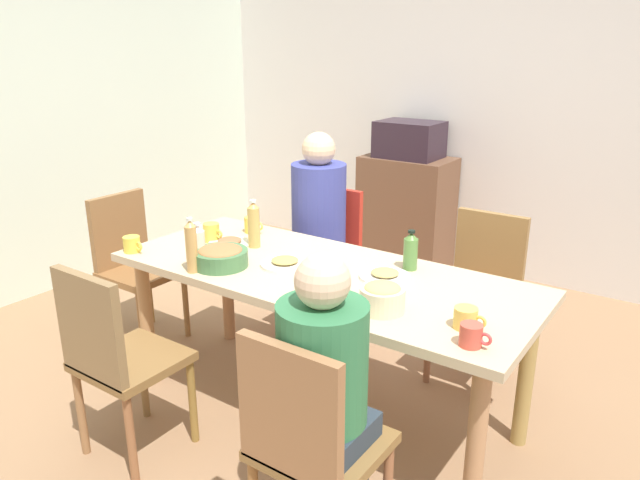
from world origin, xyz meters
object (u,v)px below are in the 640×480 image
object	(u,v)px
person_4	(318,217)
cup_3	(212,232)
bottle_0	(411,251)
side_cabinet	(406,212)
cup_5	(252,225)
bottle_1	(191,246)
chair_1	(132,259)
cup_4	(466,318)
plate_0	(285,263)
bottle_3	(254,225)
bowl_0	(382,297)
bowl_1	(221,256)
cup_0	(132,244)
chair_4	(326,251)
cup_2	(322,293)
microwave	(409,139)
chair_2	(308,441)
person_2	(324,382)
bottle_2	(198,244)
plate_2	(230,243)
chair_3	(115,354)
chair_0	(481,287)
dining_table	(320,287)
plate_1	(385,275)
cup_1	(472,335)

from	to	relation	value
person_4	cup_3	world-z (taller)	person_4
bottle_0	side_cabinet	xyz separation A→B (m)	(-0.93, 1.82, -0.38)
cup_5	bottle_1	xyz separation A→B (m)	(0.17, -0.62, 0.08)
chair_1	cup_4	bearing A→B (deg)	-4.57
chair_1	plate_0	world-z (taller)	chair_1
bottle_3	bottle_0	bearing A→B (deg)	11.88
bottle_0	bowl_0	bearing A→B (deg)	-76.34
person_4	bowl_1	world-z (taller)	person_4
cup_0	cup_3	size ratio (longest dim) A/B	0.99
chair_4	cup_2	xyz separation A→B (m)	(0.71, -1.08, 0.28)
chair_1	cup_2	size ratio (longest dim) A/B	8.13
bottle_3	microwave	bearing A→B (deg)	93.55
chair_2	cup_3	xyz separation A→B (m)	(-1.22, 0.81, 0.28)
side_cabinet	microwave	bearing A→B (deg)	0.00
chair_2	microwave	bearing A→B (deg)	110.97
chair_2	person_4	bearing A→B (deg)	124.01
plate_0	cup_5	world-z (taller)	cup_5
chair_2	person_2	distance (m)	0.19
person_2	cup_3	world-z (taller)	person_2
bottle_2	side_cabinet	bearing A→B (deg)	91.27
chair_1	plate_2	size ratio (longest dim) A/B	4.00
chair_3	cup_3	distance (m)	0.89
chair_2	bottle_3	size ratio (longest dim) A/B	3.59
bowl_1	cup_2	distance (m)	0.64
chair_0	cup_2	size ratio (longest dim) A/B	8.13
cup_4	bottle_3	bearing A→B (deg)	168.34
chair_1	chair_4	world-z (taller)	same
dining_table	plate_2	distance (m)	0.61
dining_table	chair_1	xyz separation A→B (m)	(-1.38, 0.00, -0.15)
dining_table	cup_2	xyz separation A→B (m)	(0.21, -0.29, 0.13)
dining_table	chair_4	size ratio (longest dim) A/B	2.23
plate_1	cup_0	distance (m)	1.29
person_4	cup_0	distance (m)	1.11
chair_4	cup_0	size ratio (longest dim) A/B	7.51
plate_1	cup_4	size ratio (longest dim) A/B	1.86
chair_3	chair_2	bearing A→B (deg)	0.00
chair_0	plate_1	world-z (taller)	chair_0
cup_2	side_cabinet	world-z (taller)	side_cabinet
chair_1	plate_0	xyz separation A→B (m)	(1.21, -0.04, 0.25)
bowl_1	bottle_2	bearing A→B (deg)	-172.52
chair_4	cup_5	distance (m)	0.61
person_2	chair_4	size ratio (longest dim) A/B	1.27
person_4	cup_2	xyz separation A→B (m)	(0.71, -0.99, 0.03)
cup_0	chair_2	bearing A→B (deg)	-17.82
chair_0	chair_3	bearing A→B (deg)	-122.49
chair_4	bottle_1	world-z (taller)	bottle_1
chair_1	bottle_0	world-z (taller)	bottle_0
cup_1	side_cabinet	bearing A→B (deg)	121.31
person_4	bowl_1	size ratio (longest dim) A/B	4.89
dining_table	bottle_1	distance (m)	0.62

